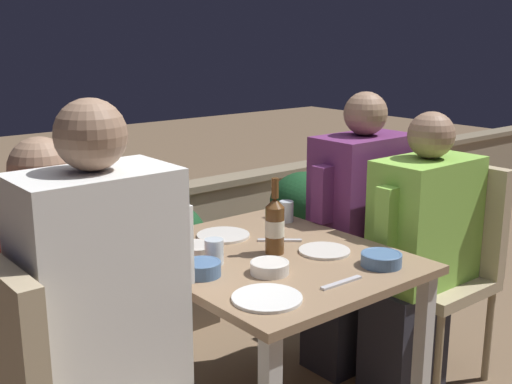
{
  "coord_description": "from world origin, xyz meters",
  "views": [
    {
      "loc": [
        -1.43,
        -1.67,
        1.49
      ],
      "look_at": [
        0.0,
        0.07,
        0.93
      ],
      "focal_mm": 45.0,
      "sensor_mm": 36.0,
      "label": 1
    }
  ],
  "objects_px": {
    "person_white_polo": "(113,334)",
    "potted_plant": "(304,220)",
    "beer_bottle": "(275,225)",
    "person_green_blouse": "(418,256)",
    "chair_right_near": "(447,251)",
    "person_purple_stripe": "(356,232)",
    "chair_right_far": "(385,236)",
    "person_coral_top": "(64,321)"
  },
  "relations": [
    {
      "from": "beer_bottle",
      "to": "person_coral_top",
      "type": "bearing_deg",
      "value": 166.5
    },
    {
      "from": "person_white_polo",
      "to": "potted_plant",
      "type": "distance_m",
      "value": 2.0
    },
    {
      "from": "beer_bottle",
      "to": "person_white_polo",
      "type": "bearing_deg",
      "value": -169.06
    },
    {
      "from": "person_coral_top",
      "to": "beer_bottle",
      "type": "xyz_separation_m",
      "value": [
        0.74,
        -0.18,
        0.22
      ]
    },
    {
      "from": "person_purple_stripe",
      "to": "potted_plant",
      "type": "relative_size",
      "value": 1.71
    },
    {
      "from": "person_green_blouse",
      "to": "person_purple_stripe",
      "type": "height_order",
      "value": "person_purple_stripe"
    },
    {
      "from": "person_green_blouse",
      "to": "beer_bottle",
      "type": "height_order",
      "value": "person_green_blouse"
    },
    {
      "from": "chair_right_near",
      "to": "chair_right_far",
      "type": "bearing_deg",
      "value": 96.93
    },
    {
      "from": "chair_right_far",
      "to": "potted_plant",
      "type": "distance_m",
      "value": 0.74
    },
    {
      "from": "person_white_polo",
      "to": "potted_plant",
      "type": "height_order",
      "value": "person_white_polo"
    },
    {
      "from": "chair_right_near",
      "to": "beer_bottle",
      "type": "xyz_separation_m",
      "value": [
        -0.87,
        0.15,
        0.25
      ]
    },
    {
      "from": "person_coral_top",
      "to": "person_purple_stripe",
      "type": "xyz_separation_m",
      "value": [
        1.36,
        -0.01,
        0.03
      ]
    },
    {
      "from": "person_green_blouse",
      "to": "person_purple_stripe",
      "type": "xyz_separation_m",
      "value": [
        -0.04,
        0.31,
        0.03
      ]
    },
    {
      "from": "person_coral_top",
      "to": "person_purple_stripe",
      "type": "relative_size",
      "value": 0.96
    },
    {
      "from": "potted_plant",
      "to": "chair_right_near",
      "type": "bearing_deg",
      "value": -96.67
    },
    {
      "from": "person_purple_stripe",
      "to": "potted_plant",
      "type": "height_order",
      "value": "person_purple_stripe"
    },
    {
      "from": "person_white_polo",
      "to": "chair_right_near",
      "type": "distance_m",
      "value": 1.59
    },
    {
      "from": "chair_right_far",
      "to": "person_purple_stripe",
      "type": "height_order",
      "value": "person_purple_stripe"
    },
    {
      "from": "person_green_blouse",
      "to": "beer_bottle",
      "type": "bearing_deg",
      "value": 167.46
    },
    {
      "from": "person_white_polo",
      "to": "potted_plant",
      "type": "xyz_separation_m",
      "value": [
        1.71,
        1.02,
        -0.22
      ]
    },
    {
      "from": "person_coral_top",
      "to": "potted_plant",
      "type": "relative_size",
      "value": 1.64
    },
    {
      "from": "chair_right_far",
      "to": "person_white_polo",
      "type": "bearing_deg",
      "value": -168.83
    },
    {
      "from": "person_white_polo",
      "to": "person_coral_top",
      "type": "relative_size",
      "value": 1.11
    },
    {
      "from": "person_coral_top",
      "to": "potted_plant",
      "type": "xyz_separation_m",
      "value": [
        1.72,
        0.7,
        -0.15
      ]
    },
    {
      "from": "chair_right_near",
      "to": "potted_plant",
      "type": "height_order",
      "value": "chair_right_near"
    },
    {
      "from": "person_white_polo",
      "to": "potted_plant",
      "type": "bearing_deg",
      "value": 30.82
    },
    {
      "from": "chair_right_far",
      "to": "person_coral_top",
      "type": "bearing_deg",
      "value": 179.64
    },
    {
      "from": "chair_right_near",
      "to": "person_purple_stripe",
      "type": "distance_m",
      "value": 0.4
    },
    {
      "from": "person_white_polo",
      "to": "person_purple_stripe",
      "type": "bearing_deg",
      "value": 12.81
    },
    {
      "from": "potted_plant",
      "to": "beer_bottle",
      "type": "bearing_deg",
      "value": -138.3
    },
    {
      "from": "person_green_blouse",
      "to": "chair_right_near",
      "type": "bearing_deg",
      "value": -0.0
    },
    {
      "from": "chair_right_far",
      "to": "person_purple_stripe",
      "type": "xyz_separation_m",
      "value": [
        -0.2,
        -0.0,
        0.06
      ]
    },
    {
      "from": "person_white_polo",
      "to": "person_green_blouse",
      "type": "bearing_deg",
      "value": -0.32
    },
    {
      "from": "beer_bottle",
      "to": "person_purple_stripe",
      "type": "bearing_deg",
      "value": 14.94
    },
    {
      "from": "person_purple_stripe",
      "to": "beer_bottle",
      "type": "xyz_separation_m",
      "value": [
        -0.63,
        -0.17,
        0.19
      ]
    },
    {
      "from": "chair_right_near",
      "to": "beer_bottle",
      "type": "bearing_deg",
      "value": 170.38
    },
    {
      "from": "person_green_blouse",
      "to": "person_coral_top",
      "type": "bearing_deg",
      "value": 166.95
    },
    {
      "from": "chair_right_far",
      "to": "person_purple_stripe",
      "type": "relative_size",
      "value": 0.76
    },
    {
      "from": "person_green_blouse",
      "to": "person_purple_stripe",
      "type": "bearing_deg",
      "value": 96.52
    },
    {
      "from": "person_coral_top",
      "to": "person_purple_stripe",
      "type": "distance_m",
      "value": 1.36
    },
    {
      "from": "person_purple_stripe",
      "to": "potted_plant",
      "type": "distance_m",
      "value": 0.82
    },
    {
      "from": "person_coral_top",
      "to": "potted_plant",
      "type": "bearing_deg",
      "value": 22.19
    }
  ]
}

